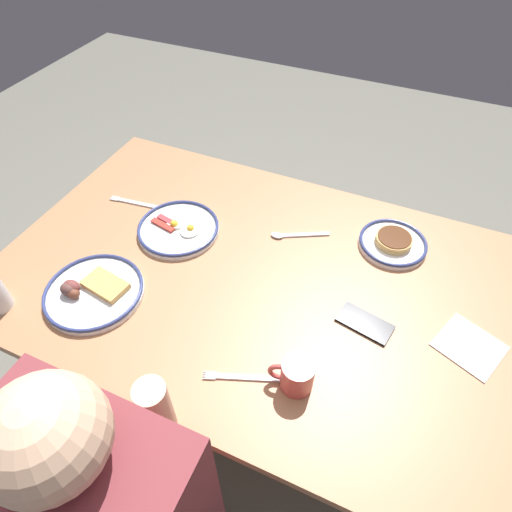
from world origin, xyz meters
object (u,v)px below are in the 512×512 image
Objects in this scene: cell_phone at (365,323)px; fork_far at (136,203)px; paper_napkin at (469,346)px; tea_spoon at (292,235)px; coffee_mug at (296,375)px; fork_near at (241,377)px; plate_near_main at (393,242)px; plate_far_companion at (93,291)px; plate_center_pancakes at (178,228)px.

fork_far is at bearing -0.08° from cell_phone.
tea_spoon is (0.56, -0.20, 0.00)m from paper_napkin.
coffee_mug reaches higher than cell_phone.
fork_near reaches higher than paper_napkin.
coffee_mug is at bearing -163.32° from fork_near.
cell_phone is at bearing 88.74° from plate_near_main.
plate_far_companion is at bearing 14.11° from paper_napkin.
fork_near is 1.06× the size of tea_spoon.
plate_far_companion is 0.40m from fork_far.
cell_phone is at bearing -163.93° from plate_far_companion.
tea_spoon reaches higher than paper_napkin.
plate_center_pancakes is at bearing -4.59° from paper_napkin.
fork_far is (0.21, -0.06, -0.01)m from plate_center_pancakes.
cell_phone is (-0.11, -0.24, -0.04)m from coffee_mug.
plate_far_companion reaches higher than paper_napkin.
cell_phone is 0.36m from fork_near.
plate_far_companion is at bearing 27.44° from cell_phone.
cell_phone is 0.83× the size of tea_spoon.
coffee_mug reaches higher than tea_spoon.
cell_phone is 0.86m from fork_far.
coffee_mug is 0.73× the size of paper_napkin.
plate_far_companion is at bearing 74.72° from plate_center_pancakes.
plate_center_pancakes is 0.63m from coffee_mug.
fork_near is at bearing 16.68° from coffee_mug.
paper_napkin is at bearing 173.22° from fork_far.
paper_napkin is 0.59m from fork_near.
tea_spoon is (0.30, 0.08, -0.01)m from plate_near_main.
plate_near_main is 0.32m from cell_phone.
plate_far_companion is at bearing -2.46° from coffee_mug.
plate_far_companion is 1.86× the size of paper_napkin.
coffee_mug reaches higher than fork_far.
coffee_mug is (0.12, 0.56, 0.03)m from plate_near_main.
fork_near is at bearing 32.05° from paper_napkin.
paper_napkin is at bearing 175.41° from plate_center_pancakes.
plate_near_main is at bearing -47.83° from paper_napkin.
paper_napkin is at bearing -160.12° from cell_phone.
coffee_mug reaches higher than plate_center_pancakes.
fork_near is at bearing 143.89° from fork_far.
paper_napkin is at bearing -165.89° from plate_far_companion.
plate_far_companion is 1.93× the size of cell_phone.
plate_near_main reaches higher than fork_far.
plate_far_companion reaches higher than tea_spoon.
fork_near is 0.51m from tea_spoon.
coffee_mug is at bearing 177.54° from plate_far_companion.
plate_center_pancakes is 0.33m from plate_far_companion.
tea_spoon reaches higher than cell_phone.
plate_far_companion reaches higher than cell_phone.
plate_center_pancakes reaches higher than tea_spoon.
paper_napkin is (-0.90, 0.07, -0.01)m from plate_center_pancakes.
plate_center_pancakes is 1.43× the size of fork_near.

